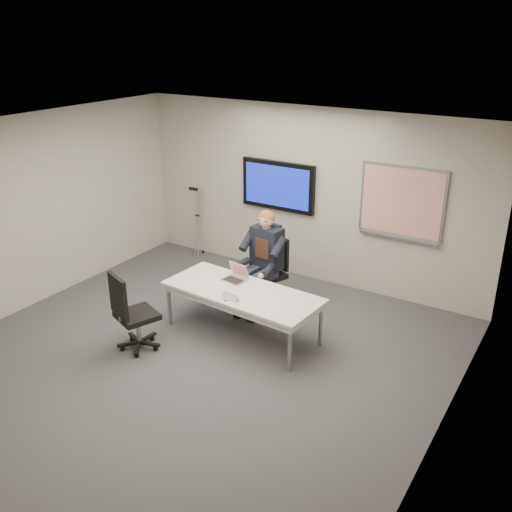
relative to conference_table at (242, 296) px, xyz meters
The scene contains 15 objects.
floor 1.03m from the conference_table, 102.47° to the right, with size 6.00×6.00×0.02m, color #3D3D3F.
ceiling 2.37m from the conference_table, 102.47° to the right, with size 6.00×6.00×0.02m, color silver.
wall_back 2.33m from the conference_table, 94.81° to the left, with size 6.00×0.02×2.80m, color #A9A498.
wall_left 3.39m from the conference_table, 165.43° to the right, with size 0.02×6.00×2.80m, color #A9A498.
wall_right 3.05m from the conference_table, 16.37° to the right, with size 0.02×6.00×2.80m, color #A9A498.
conference_table is the anchor object (origin of this frame).
tv_display 2.41m from the conference_table, 107.86° to the left, with size 1.30×0.09×0.80m.
whiteboard 2.71m from the conference_table, 57.46° to the left, with size 1.25×0.08×1.10m.
office_chair_far 1.09m from the conference_table, 100.09° to the left, with size 0.64×0.64×1.02m.
office_chair_near 1.45m from the conference_table, 132.83° to the right, with size 0.67×0.67×1.08m.
seated_person 0.81m from the conference_table, 104.51° to the left, with size 0.48×0.83×1.48m.
crutch 2.99m from the conference_table, 138.41° to the left, with size 0.18×0.29×1.33m, color #B2B5BA, non-canonical shape.
laptop 0.38m from the conference_table, 136.88° to the left, with size 0.34×0.33×0.22m.
name_tent 0.33m from the conference_table, 85.51° to the right, with size 0.23×0.06×0.09m, color white, non-canonical shape.
pen 0.34m from the conference_table, 90.14° to the right, with size 0.01×0.01×0.15m, color black.
Camera 1 is at (3.94, -4.85, 3.96)m, focal length 40.00 mm.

